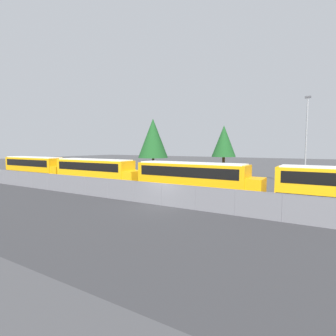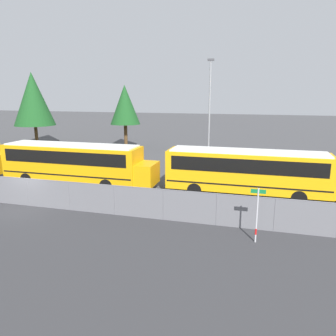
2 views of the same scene
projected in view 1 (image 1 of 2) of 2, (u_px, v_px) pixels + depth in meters
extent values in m
plane|color=#424244|center=(162.00, 206.00, 21.23)|extent=(200.00, 200.00, 0.00)
cube|color=#333335|center=(110.00, 224.00, 16.11)|extent=(112.10, 12.00, 0.01)
cube|color=#9EA0A5|center=(162.00, 195.00, 21.16)|extent=(78.10, 0.03, 1.81)
cube|color=slate|center=(162.00, 195.00, 21.15)|extent=(78.10, 0.01, 1.81)
cylinder|color=slate|center=(162.00, 183.00, 21.09)|extent=(78.10, 0.05, 0.05)
cylinder|color=slate|center=(4.00, 177.00, 33.52)|extent=(0.07, 0.07, 1.81)
cylinder|color=slate|center=(17.00, 178.00, 31.98)|extent=(0.07, 0.07, 1.81)
cylinder|color=slate|center=(31.00, 180.00, 30.43)|extent=(0.07, 0.07, 1.81)
cylinder|color=slate|center=(47.00, 182.00, 28.89)|extent=(0.07, 0.07, 1.81)
cylinder|color=slate|center=(65.00, 184.00, 27.34)|extent=(0.07, 0.07, 1.81)
cylinder|color=slate|center=(85.00, 186.00, 25.80)|extent=(0.07, 0.07, 1.81)
cylinder|color=slate|center=(107.00, 188.00, 24.25)|extent=(0.07, 0.07, 1.81)
cylinder|color=slate|center=(133.00, 191.00, 22.71)|extent=(0.07, 0.07, 1.81)
cylinder|color=slate|center=(162.00, 195.00, 21.16)|extent=(0.07, 0.07, 1.81)
cylinder|color=slate|center=(196.00, 198.00, 19.61)|extent=(0.07, 0.07, 1.81)
cylinder|color=slate|center=(235.00, 203.00, 18.07)|extent=(0.07, 0.07, 1.81)
cylinder|color=slate|center=(282.00, 208.00, 16.52)|extent=(0.07, 0.07, 1.81)
cube|color=orange|center=(34.00, 166.00, 39.57)|extent=(11.00, 2.49, 2.64)
cube|color=black|center=(34.00, 162.00, 39.53)|extent=(10.12, 2.53, 0.95)
cube|color=black|center=(34.00, 171.00, 39.63)|extent=(10.78, 2.52, 0.10)
cube|color=orange|center=(60.00, 172.00, 36.45)|extent=(1.32, 2.29, 1.59)
cube|color=black|center=(14.00, 172.00, 42.52)|extent=(0.12, 2.49, 0.24)
cube|color=silver|center=(33.00, 157.00, 39.46)|extent=(10.45, 2.24, 0.10)
cylinder|color=black|center=(55.00, 175.00, 38.89)|extent=(1.00, 0.28, 1.00)
cylinder|color=black|center=(41.00, 177.00, 36.97)|extent=(1.00, 0.28, 1.00)
cylinder|color=black|center=(28.00, 173.00, 42.40)|extent=(1.00, 0.28, 1.00)
cylinder|color=black|center=(14.00, 174.00, 40.47)|extent=(1.00, 0.28, 1.00)
cube|color=#EDA80F|center=(94.00, 171.00, 32.44)|extent=(11.00, 2.49, 2.64)
cube|color=black|center=(94.00, 166.00, 32.39)|extent=(10.12, 2.53, 0.95)
cube|color=black|center=(94.00, 176.00, 32.50)|extent=(10.78, 2.52, 0.10)
cube|color=#EDA80F|center=(133.00, 178.00, 29.31)|extent=(1.32, 2.29, 1.59)
cube|color=black|center=(65.00, 177.00, 35.39)|extent=(0.12, 2.49, 0.24)
cube|color=silver|center=(94.00, 159.00, 32.33)|extent=(10.45, 2.24, 0.10)
cylinder|color=black|center=(121.00, 182.00, 31.75)|extent=(1.00, 0.28, 1.00)
cylinder|color=black|center=(108.00, 184.00, 29.83)|extent=(1.00, 0.28, 1.00)
cylinder|color=black|center=(83.00, 178.00, 35.26)|extent=(1.00, 0.28, 1.00)
cylinder|color=black|center=(69.00, 180.00, 33.34)|extent=(1.00, 0.28, 1.00)
cube|color=orange|center=(191.00, 177.00, 25.46)|extent=(11.00, 2.49, 2.64)
cube|color=black|center=(191.00, 171.00, 25.42)|extent=(10.12, 2.53, 0.95)
cube|color=black|center=(191.00, 185.00, 25.52)|extent=(10.78, 2.52, 0.10)
cube|color=orange|center=(256.00, 187.00, 22.34)|extent=(1.32, 2.29, 1.59)
cube|color=black|center=(145.00, 185.00, 28.41)|extent=(0.12, 2.49, 0.24)
cube|color=silver|center=(191.00, 163.00, 25.35)|extent=(10.45, 2.24, 0.10)
cylinder|color=black|center=(229.00, 192.00, 24.78)|extent=(1.00, 0.28, 1.00)
cylinder|color=black|center=(220.00, 196.00, 22.86)|extent=(1.00, 0.28, 1.00)
cylinder|color=black|center=(167.00, 186.00, 28.28)|extent=(1.00, 0.28, 1.00)
cylinder|color=black|center=(155.00, 189.00, 26.36)|extent=(1.00, 0.28, 1.00)
cube|color=black|center=(276.00, 195.00, 22.14)|extent=(0.12, 2.49, 0.24)
cylinder|color=black|center=(305.00, 198.00, 22.02)|extent=(1.00, 0.28, 1.00)
cylinder|color=black|center=(303.00, 202.00, 20.09)|extent=(1.00, 0.28, 1.00)
cylinder|color=gray|center=(306.00, 145.00, 28.43)|extent=(0.16, 0.16, 9.93)
cube|color=#47474C|center=(308.00, 97.00, 28.02)|extent=(0.60, 0.24, 0.20)
cylinder|color=#51381E|center=(223.00, 167.00, 41.87)|extent=(0.44, 0.44, 3.17)
cone|color=#194C1E|center=(224.00, 141.00, 41.54)|extent=(3.82, 3.82, 4.97)
cylinder|color=#51381E|center=(153.00, 165.00, 48.24)|extent=(0.44, 0.44, 2.74)
cone|color=#194C1E|center=(153.00, 138.00, 47.84)|extent=(5.50, 5.50, 7.15)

